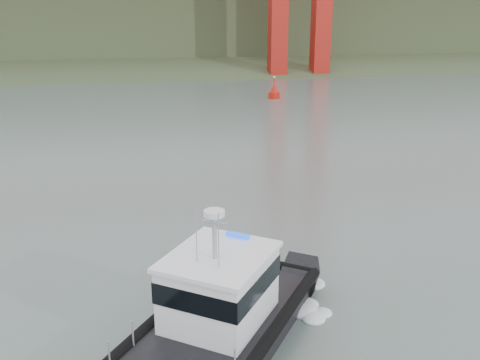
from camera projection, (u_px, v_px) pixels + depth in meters
name	position (u px, v px, depth m)	size (l,w,h in m)	color
ground	(313.00, 291.00, 23.72)	(400.00, 400.00, 0.00)	#576762
headlands	(161.00, 27.00, 138.76)	(500.00, 105.36, 27.12)	#2E3E23
patrol_boat	(215.00, 315.00, 19.31)	(10.16, 11.88, 5.62)	black
nav_buoy	(274.00, 92.00, 73.49)	(1.55, 1.55, 3.23)	#B8170C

